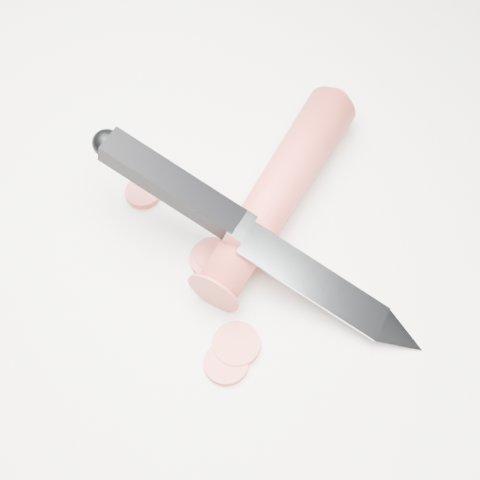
# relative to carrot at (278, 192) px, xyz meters

# --- Properties ---
(ground) EXTENTS (2.40, 2.40, 0.00)m
(ground) POSITION_rel_carrot_xyz_m (-0.03, -0.04, -0.02)
(ground) COLOR silver
(ground) RESTS_ON ground
(carrot) EXTENTS (0.09, 0.21, 0.04)m
(carrot) POSITION_rel_carrot_xyz_m (0.00, 0.00, 0.00)
(carrot) COLOR #D03C32
(carrot) RESTS_ON ground
(carrot_slice_0) EXTENTS (0.03, 0.03, 0.01)m
(carrot_slice_0) POSITION_rel_carrot_xyz_m (-0.11, -0.02, -0.02)
(carrot_slice_0) COLOR #CB4A3D
(carrot_slice_0) RESTS_ON ground
(carrot_slice_1) EXTENTS (0.04, 0.04, 0.01)m
(carrot_slice_1) POSITION_rel_carrot_xyz_m (-0.01, -0.04, -0.02)
(carrot_slice_1) COLOR #CB4A3D
(carrot_slice_1) RESTS_ON ground
(carrot_slice_2) EXTENTS (0.03, 0.03, 0.01)m
(carrot_slice_2) POSITION_rel_carrot_xyz_m (-0.04, -0.06, -0.02)
(carrot_slice_2) COLOR #CB4A3D
(carrot_slice_2) RESTS_ON ground
(carrot_slice_3) EXTENTS (0.04, 0.04, 0.01)m
(carrot_slice_3) POSITION_rel_carrot_xyz_m (-0.04, -0.06, -0.02)
(carrot_slice_3) COLOR #CB4A3D
(carrot_slice_3) RESTS_ON ground
(carrot_slice_4) EXTENTS (0.04, 0.04, 0.01)m
(carrot_slice_4) POSITION_rel_carrot_xyz_m (-0.00, -0.13, -0.02)
(carrot_slice_4) COLOR #CB4A3D
(carrot_slice_4) RESTS_ON ground
(carrot_slice_5) EXTENTS (0.03, 0.03, 0.01)m
(carrot_slice_5) POSITION_rel_carrot_xyz_m (-0.01, -0.15, -0.02)
(carrot_slice_5) COLOR #CB4A3D
(carrot_slice_5) RESTS_ON ground
(kitchen_knife) EXTENTS (0.29, 0.11, 0.09)m
(kitchen_knife) POSITION_rel_carrot_xyz_m (-0.00, -0.06, 0.02)
(kitchen_knife) COLOR #B4B7BB
(kitchen_knife) RESTS_ON ground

